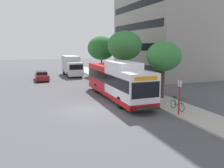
{
  "coord_description": "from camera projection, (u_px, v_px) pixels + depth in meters",
  "views": [
    {
      "loc": [
        -4.51,
        -17.6,
        5.21
      ],
      "look_at": [
        2.89,
        2.28,
        1.6
      ],
      "focal_mm": 37.57,
      "sensor_mm": 36.0,
      "label": 1
    }
  ],
  "objects": [
    {
      "name": "ground_plane",
      "position": [
        70.0,
        92.0,
        26.08
      ],
      "size": [
        120.0,
        120.0,
        0.0
      ],
      "primitive_type": "plane",
      "color": "#4C4C51"
    },
    {
      "name": "sidewalk_curb",
      "position": [
        134.0,
        90.0,
        26.63
      ],
      "size": [
        3.0,
        56.0,
        0.14
      ],
      "primitive_type": "cube",
      "color": "#A8A399",
      "rests_on": "ground"
    },
    {
      "name": "transit_bus",
      "position": [
        117.0,
        81.0,
        22.66
      ],
      "size": [
        2.58,
        12.25,
        3.65
      ],
      "color": "white",
      "rests_on": "ground"
    },
    {
      "name": "bus_stop_sign_pole",
      "position": [
        179.0,
        94.0,
        16.88
      ],
      "size": [
        0.1,
        0.36,
        2.6
      ],
      "color": "red",
      "rests_on": "sidewalk_curb"
    },
    {
      "name": "bicycle_parked",
      "position": [
        177.0,
        104.0,
        18.3
      ],
      "size": [
        0.52,
        1.76,
        1.02
      ],
      "color": "black",
      "rests_on": "sidewalk_curb"
    },
    {
      "name": "street_tree_near_stop",
      "position": [
        164.0,
        56.0,
        21.83
      ],
      "size": [
        3.26,
        3.26,
        5.36
      ],
      "color": "#4C3823",
      "rests_on": "sidewalk_curb"
    },
    {
      "name": "street_tree_mid_block",
      "position": [
        125.0,
        46.0,
        30.65
      ],
      "size": [
        4.49,
        4.49,
        6.82
      ],
      "color": "#4C3823",
      "rests_on": "sidewalk_curb"
    },
    {
      "name": "street_tree_far_block",
      "position": [
        101.0,
        48.0,
        39.39
      ],
      "size": [
        4.66,
        4.66,
        6.43
      ],
      "color": "#4C3823",
      "rests_on": "sidewalk_curb"
    },
    {
      "name": "parked_car_far_lane",
      "position": [
        42.0,
        76.0,
        34.07
      ],
      "size": [
        1.8,
        4.5,
        1.33
      ],
      "color": "maroon",
      "rests_on": "ground"
    },
    {
      "name": "box_truck_background",
      "position": [
        72.0,
        65.0,
        39.11
      ],
      "size": [
        2.32,
        7.01,
        3.25
      ],
      "color": "silver",
      "rests_on": "ground"
    }
  ]
}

